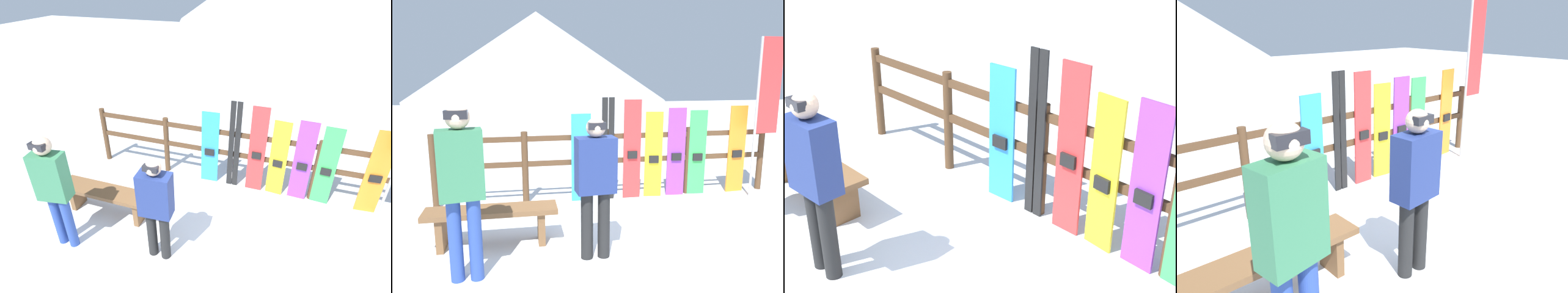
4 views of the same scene
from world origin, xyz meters
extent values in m
plane|color=white|center=(0.00, 0.00, 0.00)|extent=(40.00, 40.00, 0.00)
cylinder|color=#4C331E|center=(-2.65, 1.73, 0.56)|extent=(0.10, 0.10, 1.11)
cylinder|color=#4C331E|center=(-1.32, 1.73, 0.56)|extent=(0.10, 0.10, 1.11)
cylinder|color=#4C331E|center=(0.00, 1.73, 0.56)|extent=(0.10, 0.10, 1.11)
cylinder|color=#4C331E|center=(1.32, 1.73, 0.56)|extent=(0.10, 0.10, 1.11)
cube|color=#4C331E|center=(0.00, 1.73, 0.61)|extent=(5.30, 0.05, 0.08)
cube|color=#4C331E|center=(0.00, 1.73, 1.00)|extent=(5.30, 0.05, 0.08)
cube|color=brown|center=(-1.74, 0.30, 0.43)|extent=(1.51, 0.36, 0.06)
cube|color=brown|center=(-2.31, 0.30, 0.20)|extent=(0.08, 0.29, 0.40)
cube|color=brown|center=(-1.18, 0.30, 0.20)|extent=(0.08, 0.29, 0.40)
cylinder|color=navy|center=(-2.03, -0.42, 0.42)|extent=(0.13, 0.13, 0.83)
cylinder|color=navy|center=(-1.85, -0.42, 0.42)|extent=(0.13, 0.13, 0.83)
cube|color=#33724C|center=(-1.94, -0.42, 1.16)|extent=(0.44, 0.29, 0.66)
sphere|color=#D8B293|center=(-1.94, -0.42, 1.61)|extent=(0.23, 0.23, 0.23)
cube|color=black|center=(-1.94, -0.49, 1.64)|extent=(0.20, 0.08, 0.08)
cylinder|color=black|center=(-0.71, -0.19, 0.37)|extent=(0.13, 0.13, 0.75)
cylinder|color=black|center=(-0.52, -0.19, 0.37)|extent=(0.13, 0.13, 0.75)
cube|color=navy|center=(-0.62, -0.19, 1.04)|extent=(0.43, 0.26, 0.59)
sphere|color=#D8B293|center=(-0.62, -0.19, 1.44)|extent=(0.20, 0.20, 0.20)
cube|color=black|center=(-0.62, -0.25, 1.47)|extent=(0.18, 0.07, 0.07)
cube|color=#288CE0|center=(-0.47, 1.67, 0.69)|extent=(0.31, 0.04, 1.38)
cube|color=black|center=(-0.47, 1.65, 0.62)|extent=(0.17, 0.04, 0.12)
cube|color=black|center=(-0.09, 1.68, 0.81)|extent=(0.09, 0.02, 1.62)
cube|color=black|center=(0.01, 1.68, 0.81)|extent=(0.09, 0.02, 1.62)
cube|color=red|center=(0.35, 1.67, 0.79)|extent=(0.28, 0.03, 1.58)
cube|color=black|center=(0.35, 1.65, 0.71)|extent=(0.15, 0.03, 0.12)
cube|color=yellow|center=(0.71, 1.67, 0.69)|extent=(0.28, 0.06, 1.38)
cube|color=black|center=(0.71, 1.65, 0.62)|extent=(0.16, 0.05, 0.12)
cube|color=purple|center=(1.09, 1.67, 0.72)|extent=(0.29, 0.04, 1.44)
cube|color=black|center=(1.09, 1.65, 0.65)|extent=(0.16, 0.04, 0.12)
cube|color=green|center=(1.46, 1.67, 0.70)|extent=(0.29, 0.05, 1.40)
cube|color=black|center=(1.46, 1.65, 0.63)|extent=(0.16, 0.04, 0.12)
cube|color=orange|center=(2.16, 1.67, 0.73)|extent=(0.32, 0.05, 1.46)
cube|color=black|center=(2.16, 1.65, 0.66)|extent=(0.17, 0.04, 0.12)
camera|label=1|loc=(0.78, -2.78, 3.41)|focal=28.00mm
camera|label=2|loc=(-1.39, -3.99, 2.02)|focal=35.00mm
camera|label=3|loc=(2.85, -1.80, 2.80)|focal=50.00mm
camera|label=4|loc=(-2.87, -2.22, 2.24)|focal=35.00mm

